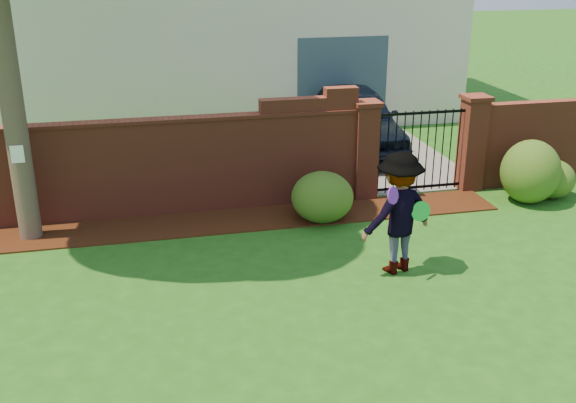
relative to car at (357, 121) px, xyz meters
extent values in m
cube|color=#205515|center=(-3.24, -6.93, -0.75)|extent=(80.00, 80.00, 0.01)
cube|color=black|center=(-4.19, -3.60, -0.73)|extent=(11.10, 1.08, 0.03)
cube|color=maroon|center=(-5.39, -2.93, 0.11)|extent=(8.70, 0.25, 1.70)
cube|color=maroon|center=(-1.94, -2.93, 1.11)|extent=(1.80, 0.25, 0.30)
cube|color=maroon|center=(-1.34, -2.93, 1.34)|extent=(0.60, 0.25, 0.16)
cube|color=maroon|center=(-5.39, -2.93, 0.99)|extent=(8.70, 0.31, 0.06)
cube|color=maroon|center=(3.36, -2.93, 0.11)|extent=(4.00, 0.25, 1.70)
cube|color=maroon|center=(-0.84, -2.93, 0.16)|extent=(0.42, 0.42, 1.80)
cube|color=maroon|center=(-0.84, -2.93, 1.10)|extent=(0.50, 0.50, 0.08)
cube|color=maroon|center=(1.36, -2.93, 0.16)|extent=(0.42, 0.42, 1.80)
cube|color=maroon|center=(1.36, -2.93, 1.10)|extent=(0.50, 0.50, 0.08)
cylinder|color=black|center=(-0.55, -2.93, 0.11)|extent=(0.02, 0.02, 1.60)
cylinder|color=black|center=(-0.39, -2.93, 0.11)|extent=(0.02, 0.02, 1.60)
cylinder|color=black|center=(-0.22, -2.93, 0.11)|extent=(0.02, 0.02, 1.60)
cylinder|color=black|center=(-0.06, -2.93, 0.11)|extent=(0.02, 0.02, 1.60)
cylinder|color=black|center=(0.10, -2.93, 0.11)|extent=(0.02, 0.02, 1.60)
cylinder|color=black|center=(0.26, -2.93, 0.11)|extent=(0.02, 0.02, 1.60)
cylinder|color=black|center=(0.42, -2.93, 0.11)|extent=(0.02, 0.02, 1.60)
cylinder|color=black|center=(0.58, -2.93, 0.11)|extent=(0.02, 0.02, 1.60)
cylinder|color=black|center=(0.75, -2.93, 0.11)|extent=(0.02, 0.02, 1.60)
cylinder|color=black|center=(0.91, -2.93, 0.11)|extent=(0.02, 0.02, 1.60)
cylinder|color=black|center=(1.07, -2.93, 0.11)|extent=(0.02, 0.02, 1.60)
cube|color=black|center=(0.26, -2.93, -0.62)|extent=(1.78, 0.03, 0.05)
cube|color=black|center=(0.26, -2.93, 0.86)|extent=(1.78, 0.03, 0.05)
cube|color=slate|center=(0.26, 1.07, -0.74)|extent=(3.20, 8.00, 0.01)
cube|color=#F3E5CC|center=(-2.24, 5.07, 2.26)|extent=(12.00, 6.00, 6.00)
cube|color=#384C5B|center=(0.26, 2.12, 0.46)|extent=(2.40, 0.12, 2.40)
imported|color=black|center=(0.00, 0.00, 0.00)|extent=(2.06, 4.48, 1.49)
cylinder|color=#46352A|center=(-6.84, -3.53, 2.76)|extent=(0.36, 0.36, 7.00)
cube|color=white|center=(-6.84, -3.72, 0.76)|extent=(0.20, 0.01, 0.28)
ellipsoid|color=#285218|center=(-1.93, -3.90, -0.30)|extent=(1.09, 1.09, 0.89)
ellipsoid|color=#285218|center=(2.10, -3.87, -0.14)|extent=(1.10, 1.10, 1.20)
ellipsoid|color=#285218|center=(2.69, -3.74, -0.37)|extent=(0.84, 0.84, 0.74)
imported|color=gray|center=(-1.38, -6.04, 0.17)|extent=(1.34, 1.01, 1.83)
cylinder|color=purple|center=(-1.61, -6.32, 0.58)|extent=(0.24, 0.21, 0.25)
cylinder|color=green|center=(-1.11, -6.16, 0.24)|extent=(0.30, 0.08, 0.30)
camera|label=1|loc=(-4.96, -14.46, 3.79)|focal=41.92mm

